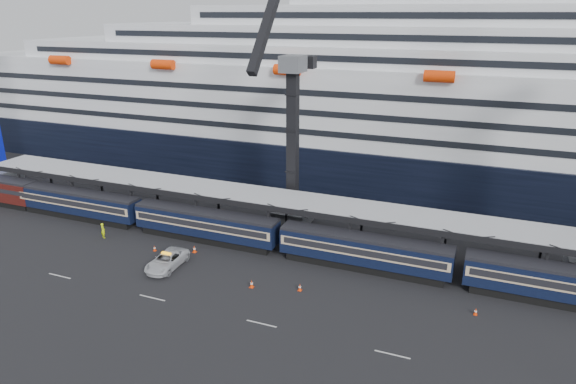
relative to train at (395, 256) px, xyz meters
The scene contains 12 objects.
ground 11.25m from the train, 65.06° to the right, with size 260.00×260.00×0.00m, color black.
train is the anchor object (origin of this frame).
canopy 6.85m from the train, 40.71° to the left, with size 130.00×6.25×5.53m.
cruise_ship 37.56m from the train, 84.34° to the left, with size 214.09×28.84×34.00m.
crane_dark_near 20.10m from the train, 150.76° to the left, with size 4.50×17.75×35.08m.
pickup_truck 25.04m from the train, 161.41° to the right, with size 2.78×6.04×1.68m, color silver.
worker 36.05m from the train, behind, with size 0.72×0.48×1.99m, color #DDFF0D.
traffic_cone_a 28.05m from the train, 169.77° to the right, with size 0.35×0.35×0.70m.
traffic_cone_b 23.26m from the train, behind, with size 0.43×0.43×0.87m.
traffic_cone_c 15.62m from the train, 147.17° to the right, with size 0.43×0.43×0.85m.
traffic_cone_d 11.02m from the train, 138.92° to the right, with size 0.39×0.39×0.78m.
traffic_cone_e 10.30m from the train, 30.33° to the right, with size 0.35×0.35×0.70m.
Camera 1 is at (3.30, -40.44, 26.96)m, focal length 32.00 mm.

